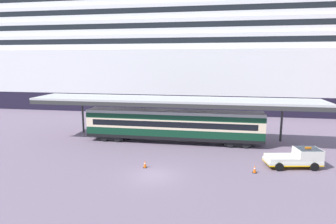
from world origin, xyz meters
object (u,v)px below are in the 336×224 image
at_px(traffic_cone_near, 255,169).
at_px(traffic_cone_mid, 145,164).
at_px(train_carriage, 173,125).
at_px(service_truck, 298,157).
at_px(cruise_ship, 152,52).

bearing_deg(traffic_cone_near, traffic_cone_mid, -177.62).
relative_size(train_carriage, service_truck, 4.03).
bearing_deg(traffic_cone_near, cruise_ship, 114.44).
xyz_separation_m(service_truck, traffic_cone_near, (-4.30, -2.23, -0.62)).
relative_size(traffic_cone_near, traffic_cone_mid, 0.98).
xyz_separation_m(train_carriage, traffic_cone_near, (8.94, -8.64, -1.94)).
bearing_deg(cruise_ship, traffic_cone_near, -65.56).
bearing_deg(cruise_ship, train_carriage, -72.91).
bearing_deg(service_truck, traffic_cone_mid, -169.69).
xyz_separation_m(traffic_cone_near, traffic_cone_mid, (-10.33, -0.43, 0.01)).
bearing_deg(service_truck, cruise_ship, 120.35).
distance_m(cruise_ship, traffic_cone_mid, 45.74).
bearing_deg(train_carriage, traffic_cone_mid, -98.73).
distance_m(cruise_ship, service_truck, 48.32).
height_order(traffic_cone_near, traffic_cone_mid, traffic_cone_mid).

